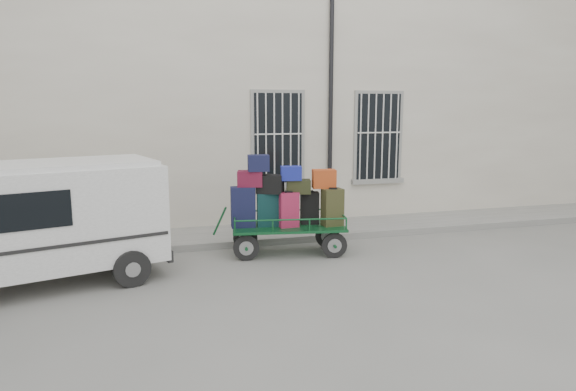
# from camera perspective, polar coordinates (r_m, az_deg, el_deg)

# --- Properties ---
(ground) EXTENTS (80.00, 80.00, 0.00)m
(ground) POSITION_cam_1_polar(r_m,az_deg,el_deg) (10.41, 5.29, -7.07)
(ground) COLOR slate
(ground) RESTS_ON ground
(building) EXTENTS (24.00, 5.15, 6.00)m
(building) POSITION_cam_1_polar(r_m,az_deg,el_deg) (15.22, -2.11, 9.74)
(building) COLOR #BFB6A3
(building) RESTS_ON ground
(sidewalk) EXTENTS (24.00, 1.70, 0.15)m
(sidewalk) POSITION_cam_1_polar(r_m,az_deg,el_deg) (12.39, 1.62, -3.92)
(sidewalk) COLOR slate
(sidewalk) RESTS_ON ground
(luggage_cart) EXTENTS (2.76, 1.42, 2.07)m
(luggage_cart) POSITION_cam_1_polar(r_m,az_deg,el_deg) (10.50, -0.29, -1.16)
(luggage_cart) COLOR black
(luggage_cart) RESTS_ON ground
(van) EXTENTS (4.47, 2.80, 2.10)m
(van) POSITION_cam_1_polar(r_m,az_deg,el_deg) (9.57, -26.41, -2.13)
(van) COLOR silver
(van) RESTS_ON ground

